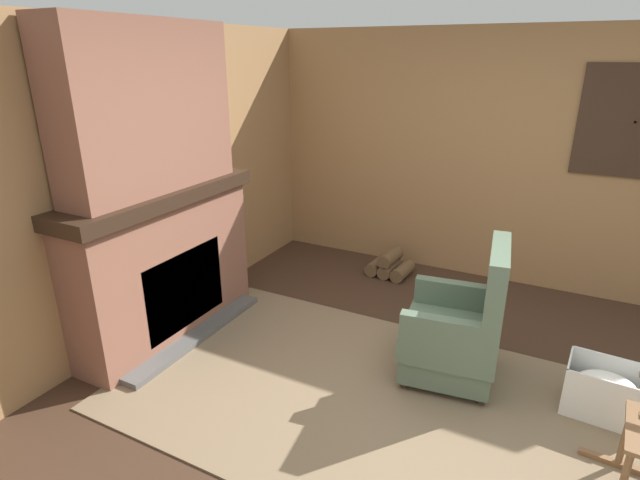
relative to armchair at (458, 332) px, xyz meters
The scene contains 11 objects.
ground_plane 0.61m from the armchair, 103.22° to the right, with size 14.00×14.00×0.00m, color #3D281C.
wood_panel_wall_left 2.73m from the armchair, 169.42° to the right, with size 0.06×5.39×2.50m.
wood_panel_wall_back 2.15m from the armchair, 92.22° to the left, with size 5.39×0.09×2.50m.
fireplace_hearth 2.35m from the armchair, 168.30° to the right, with size 0.62×1.78×1.26m.
chimney_breast 2.79m from the armchair, 168.36° to the right, with size 0.36×1.48×1.22m.
area_rug 0.73m from the armchair, 123.81° to the right, with size 3.67×2.08×0.01m.
armchair is the anchor object (origin of this frame).
firewood_stack 1.85m from the armchair, 124.84° to the left, with size 0.46×0.39×0.27m.
laundry_basket 0.99m from the armchair, ahead, with size 0.51×0.36×0.36m.
oil_lamp_vase 2.65m from the armchair, 162.16° to the right, with size 0.09×0.09×0.29m.
storage_case 2.54m from the armchair, behind, with size 0.16×0.24×0.14m.
Camera 1 is at (0.67, -2.75, 2.24)m, focal length 28.00 mm.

